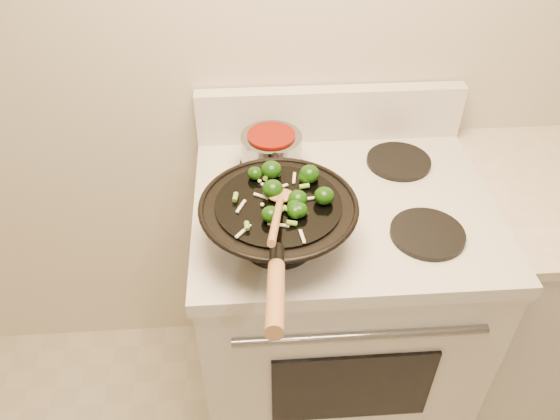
{
  "coord_description": "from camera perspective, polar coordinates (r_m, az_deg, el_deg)",
  "views": [
    {
      "loc": [
        -0.4,
        0.09,
        1.83
      ],
      "look_at": [
        -0.34,
        1.03,
        1.02
      ],
      "focal_mm": 35.0,
      "sensor_mm": 36.0,
      "label": 1
    }
  ],
  "objects": [
    {
      "name": "stove",
      "position": [
        1.75,
        5.52,
        -10.23
      ],
      "size": [
        0.78,
        0.67,
        1.08
      ],
      "color": "silver",
      "rests_on": "ground"
    },
    {
      "name": "wok",
      "position": [
        1.25,
        -0.16,
        -1.11
      ],
      "size": [
        0.36,
        0.6,
        0.21
      ],
      "color": "black",
      "rests_on": "stove"
    },
    {
      "name": "stirfry",
      "position": [
        1.23,
        1.21,
        2.15
      ],
      "size": [
        0.23,
        0.26,
        0.04
      ],
      "color": "#113608",
      "rests_on": "wok"
    },
    {
      "name": "wooden_spoon",
      "position": [
        1.15,
        -0.15,
        0.24
      ],
      "size": [
        0.08,
        0.28,
        0.11
      ],
      "color": "#A26B3F",
      "rests_on": "wok"
    },
    {
      "name": "saucepan",
      "position": [
        1.49,
        -0.9,
        6.27
      ],
      "size": [
        0.17,
        0.27,
        0.1
      ],
      "color": "gray",
      "rests_on": "stove"
    }
  ]
}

